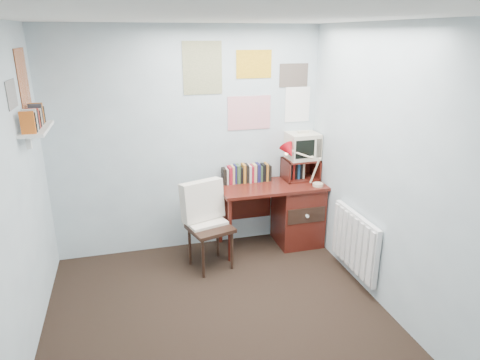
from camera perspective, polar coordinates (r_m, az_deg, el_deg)
The scene contains 15 objects.
ground at distance 3.79m, azimuth -1.80°, elevation -20.33°, with size 3.50×3.50×0.00m, color black.
back_wall at distance 4.79m, azimuth -6.89°, elevation 4.97°, with size 3.00×0.02×2.50m, color silver.
left_wall at distance 3.19m, azimuth -29.37°, elevation -4.73°, with size 0.02×3.50×2.50m, color silver.
right_wall at distance 3.76m, azimuth 20.79°, elevation -0.09°, with size 0.02×3.50×2.50m, color silver.
ceiling at distance 2.93m, azimuth -2.34°, elevation 20.94°, with size 3.00×3.50×0.02m, color white.
desk at distance 5.11m, azimuth 7.08°, elevation -4.13°, with size 1.20×0.55×0.76m.
desk_chair at distance 4.54m, azimuth -4.00°, elevation -6.46°, with size 0.46×0.44×0.90m, color black.
desk_lamp at distance 4.85m, azimuth 10.48°, elevation 1.63°, with size 0.30×0.26×0.44m, color #BA0C17.
tv_riser at distance 5.09m, azimuth 8.07°, elevation 1.47°, with size 0.40×0.30×0.25m, color #4F1912.
crt_tv at distance 5.03m, azimuth 8.33°, elevation 4.70°, with size 0.35×0.32×0.33m, color beige.
book_row at distance 4.95m, azimuth 1.02°, elevation 0.98°, with size 0.60×0.14×0.22m, color #4F1912.
radiator at distance 4.47m, azimuth 15.07°, elevation -7.98°, with size 0.09×0.80×0.60m, color white.
wall_shelf at distance 4.10m, azimuth -25.48°, elevation 6.18°, with size 0.20×0.62×0.24m, color white.
posters_back at distance 4.83m, azimuth 1.27°, elevation 12.45°, with size 1.20×0.01×0.90m, color white.
posters_left at distance 4.06m, azimuth -27.56°, elevation 11.25°, with size 0.01×0.70×0.60m, color white.
Camera 1 is at (-0.66, -2.85, 2.40)m, focal length 32.00 mm.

